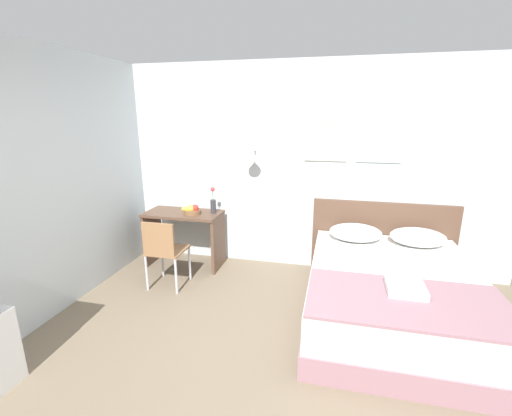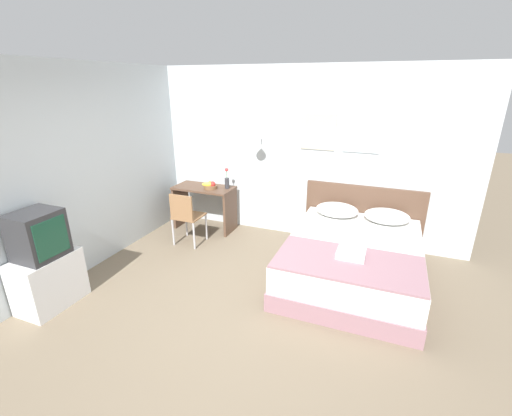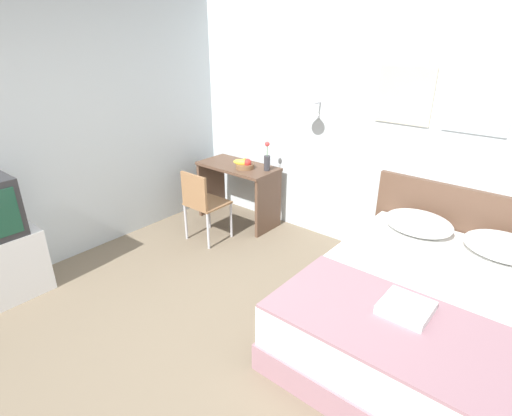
{
  "view_description": "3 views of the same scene",
  "coord_description": "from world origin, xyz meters",
  "px_view_note": "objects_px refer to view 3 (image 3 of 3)",
  "views": [
    {
      "loc": [
        0.5,
        -1.82,
        1.99
      ],
      "look_at": [
        -0.34,
        1.69,
        1.01
      ],
      "focal_mm": 24.0,
      "sensor_mm": 36.0,
      "label": 1
    },
    {
      "loc": [
        1.39,
        -2.59,
        2.4
      ],
      "look_at": [
        -0.14,
        1.27,
        0.87
      ],
      "focal_mm": 24.0,
      "sensor_mm": 36.0,
      "label": 2
    },
    {
      "loc": [
        1.72,
        -1.27,
        2.23
      ],
      "look_at": [
        -0.58,
        1.49,
        0.65
      ],
      "focal_mm": 28.0,
      "sensor_mm": 36.0,
      "label": 3
    }
  ],
  "objects_px": {
    "pillow_right": "(504,247)",
    "desk_chair": "(202,201)",
    "desk": "(238,183)",
    "flower_vase": "(267,160)",
    "bed": "(420,313)",
    "pillow_left": "(418,223)",
    "fruit_bowl": "(245,164)",
    "folded_towel_near_foot": "(406,308)",
    "headboard": "(464,238)",
    "tv_stand": "(2,267)",
    "throw_blanket": "(394,324)"
  },
  "relations": [
    {
      "from": "pillow_right",
      "to": "desk_chair",
      "type": "xyz_separation_m",
      "value": [
        -2.85,
        -0.68,
        -0.14
      ]
    },
    {
      "from": "throw_blanket",
      "to": "desk_chair",
      "type": "xyz_separation_m",
      "value": [
        -2.5,
        0.69,
        -0.05
      ]
    },
    {
      "from": "fruit_bowl",
      "to": "pillow_right",
      "type": "bearing_deg",
      "value": 1.06
    },
    {
      "from": "headboard",
      "to": "flower_vase",
      "type": "distance_m",
      "value": 2.21
    },
    {
      "from": "pillow_left",
      "to": "desk_chair",
      "type": "bearing_deg",
      "value": -162.44
    },
    {
      "from": "headboard",
      "to": "flower_vase",
      "type": "bearing_deg",
      "value": -173.39
    },
    {
      "from": "desk_chair",
      "to": "headboard",
      "type": "bearing_deg",
      "value": 21.59
    },
    {
      "from": "pillow_left",
      "to": "throw_blanket",
      "type": "distance_m",
      "value": 1.42
    },
    {
      "from": "desk",
      "to": "flower_vase",
      "type": "distance_m",
      "value": 0.55
    },
    {
      "from": "throw_blanket",
      "to": "flower_vase",
      "type": "distance_m",
      "value": 2.61
    },
    {
      "from": "throw_blanket",
      "to": "fruit_bowl",
      "type": "relative_size",
      "value": 6.59
    },
    {
      "from": "folded_towel_near_foot",
      "to": "tv_stand",
      "type": "relative_size",
      "value": 0.46
    },
    {
      "from": "desk",
      "to": "tv_stand",
      "type": "bearing_deg",
      "value": -101.95
    },
    {
      "from": "pillow_right",
      "to": "desk",
      "type": "distance_m",
      "value": 2.91
    },
    {
      "from": "bed",
      "to": "pillow_left",
      "type": "relative_size",
      "value": 3.43
    },
    {
      "from": "bed",
      "to": "desk_chair",
      "type": "xyz_separation_m",
      "value": [
        -2.5,
        0.08,
        0.23
      ]
    },
    {
      "from": "throw_blanket",
      "to": "flower_vase",
      "type": "relative_size",
      "value": 4.53
    },
    {
      "from": "pillow_left",
      "to": "folded_towel_near_foot",
      "type": "distance_m",
      "value": 1.28
    },
    {
      "from": "bed",
      "to": "desk",
      "type": "distance_m",
      "value": 2.68
    },
    {
      "from": "fruit_bowl",
      "to": "pillow_left",
      "type": "bearing_deg",
      "value": 1.41
    },
    {
      "from": "desk",
      "to": "flower_vase",
      "type": "xyz_separation_m",
      "value": [
        0.4,
        0.07,
        0.37
      ]
    },
    {
      "from": "bed",
      "to": "throw_blanket",
      "type": "height_order",
      "value": "throw_blanket"
    },
    {
      "from": "fruit_bowl",
      "to": "bed",
      "type": "bearing_deg",
      "value": -16.56
    },
    {
      "from": "headboard",
      "to": "pillow_left",
      "type": "relative_size",
      "value": 2.84
    },
    {
      "from": "bed",
      "to": "fruit_bowl",
      "type": "height_order",
      "value": "fruit_bowl"
    },
    {
      "from": "bed",
      "to": "tv_stand",
      "type": "relative_size",
      "value": 3.12
    },
    {
      "from": "folded_towel_near_foot",
      "to": "desk",
      "type": "height_order",
      "value": "desk"
    },
    {
      "from": "desk",
      "to": "desk_chair",
      "type": "xyz_separation_m",
      "value": [
        0.05,
        -0.67,
        -0.0
      ]
    },
    {
      "from": "fruit_bowl",
      "to": "flower_vase",
      "type": "distance_m",
      "value": 0.29
    },
    {
      "from": "tv_stand",
      "to": "bed",
      "type": "bearing_deg",
      "value": 30.19
    },
    {
      "from": "folded_towel_near_foot",
      "to": "fruit_bowl",
      "type": "distance_m",
      "value": 2.7
    },
    {
      "from": "fruit_bowl",
      "to": "throw_blanket",
      "type": "bearing_deg",
      "value": -28.79
    },
    {
      "from": "throw_blanket",
      "to": "tv_stand",
      "type": "bearing_deg",
      "value": -158.89
    },
    {
      "from": "pillow_left",
      "to": "pillow_right",
      "type": "distance_m",
      "value": 0.69
    },
    {
      "from": "folded_towel_near_foot",
      "to": "pillow_left",
      "type": "bearing_deg",
      "value": 106.2
    },
    {
      "from": "headboard",
      "to": "pillow_left",
      "type": "distance_m",
      "value": 0.49
    },
    {
      "from": "headboard",
      "to": "pillow_left",
      "type": "height_order",
      "value": "headboard"
    },
    {
      "from": "pillow_right",
      "to": "desk_chair",
      "type": "distance_m",
      "value": 2.93
    },
    {
      "from": "tv_stand",
      "to": "flower_vase",
      "type": "bearing_deg",
      "value": 70.24
    },
    {
      "from": "bed",
      "to": "pillow_left",
      "type": "bearing_deg",
      "value": 114.2
    },
    {
      "from": "pillow_left",
      "to": "flower_vase",
      "type": "bearing_deg",
      "value": 178.18
    },
    {
      "from": "flower_vase",
      "to": "pillow_right",
      "type": "bearing_deg",
      "value": -1.32
    },
    {
      "from": "throw_blanket",
      "to": "pillow_left",
      "type": "bearing_deg",
      "value": 104.09
    },
    {
      "from": "pillow_right",
      "to": "tv_stand",
      "type": "distance_m",
      "value": 4.31
    },
    {
      "from": "tv_stand",
      "to": "fruit_bowl",
      "type": "bearing_deg",
      "value": 74.68
    },
    {
      "from": "desk_chair",
      "to": "flower_vase",
      "type": "xyz_separation_m",
      "value": [
        0.35,
        0.74,
        0.37
      ]
    },
    {
      "from": "bed",
      "to": "folded_towel_near_foot",
      "type": "relative_size",
      "value": 6.83
    },
    {
      "from": "bed",
      "to": "desk_chair",
      "type": "relative_size",
      "value": 2.49
    },
    {
      "from": "headboard",
      "to": "folded_towel_near_foot",
      "type": "height_order",
      "value": "headboard"
    },
    {
      "from": "desk",
      "to": "bed",
      "type": "bearing_deg",
      "value": -16.52
    }
  ]
}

